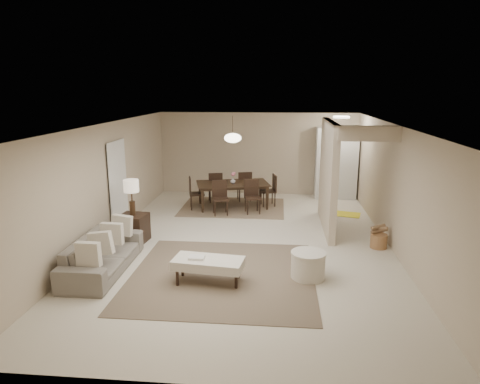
# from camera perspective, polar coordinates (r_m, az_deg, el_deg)

# --- Properties ---
(floor) EXTENTS (9.00, 9.00, 0.00)m
(floor) POSITION_cam_1_polar(r_m,az_deg,el_deg) (9.15, 0.78, -6.86)
(floor) COLOR beige
(floor) RESTS_ON ground
(ceiling) EXTENTS (9.00, 9.00, 0.00)m
(ceiling) POSITION_cam_1_polar(r_m,az_deg,el_deg) (8.60, 0.84, 8.94)
(ceiling) COLOR white
(ceiling) RESTS_ON back_wall
(back_wall) EXTENTS (6.00, 0.00, 6.00)m
(back_wall) POSITION_cam_1_polar(r_m,az_deg,el_deg) (13.21, 2.35, 5.12)
(back_wall) COLOR #BEAA90
(back_wall) RESTS_ON floor
(left_wall) EXTENTS (0.00, 9.00, 9.00)m
(left_wall) POSITION_cam_1_polar(r_m,az_deg,el_deg) (9.50, -17.54, 1.13)
(left_wall) COLOR #BEAA90
(left_wall) RESTS_ON floor
(right_wall) EXTENTS (0.00, 9.00, 9.00)m
(right_wall) POSITION_cam_1_polar(r_m,az_deg,el_deg) (9.07, 20.05, 0.36)
(right_wall) COLOR #BEAA90
(right_wall) RESTS_ON floor
(partition) EXTENTS (0.15, 2.50, 2.50)m
(partition) POSITION_cam_1_polar(r_m,az_deg,el_deg) (10.06, 11.66, 2.15)
(partition) COLOR #BEAA90
(partition) RESTS_ON floor
(doorway) EXTENTS (0.04, 0.90, 2.04)m
(doorway) POSITION_cam_1_polar(r_m,az_deg,el_deg) (10.08, -15.99, 0.59)
(doorway) COLOR black
(doorway) RESTS_ON floor
(pantry_cabinet) EXTENTS (1.20, 0.55, 2.10)m
(pantry_cabinet) POSITION_cam_1_polar(r_m,az_deg,el_deg) (12.99, 12.69, 3.76)
(pantry_cabinet) COLOR silver
(pantry_cabinet) RESTS_ON floor
(flush_light) EXTENTS (0.44, 0.44, 0.05)m
(flush_light) POSITION_cam_1_polar(r_m,az_deg,el_deg) (11.88, 13.37, 9.69)
(flush_light) COLOR white
(flush_light) RESTS_ON ceiling
(living_rug) EXTENTS (3.20, 3.20, 0.01)m
(living_rug) POSITION_cam_1_polar(r_m,az_deg,el_deg) (7.69, -2.34, -10.98)
(living_rug) COLOR brown
(living_rug) RESTS_ON floor
(sofa) EXTENTS (2.14, 0.86, 0.62)m
(sofa) POSITION_cam_1_polar(r_m,az_deg,el_deg) (8.12, -17.84, -7.92)
(sofa) COLOR slate
(sofa) RESTS_ON floor
(ottoman_bench) EXTENTS (1.23, 0.68, 0.42)m
(ottoman_bench) POSITION_cam_1_polar(r_m,az_deg,el_deg) (7.31, -4.25, -9.51)
(ottoman_bench) COLOR beige
(ottoman_bench) RESTS_ON living_rug
(side_table) EXTENTS (0.60, 0.60, 0.60)m
(side_table) POSITION_cam_1_polar(r_m,az_deg,el_deg) (9.44, -13.99, -4.70)
(side_table) COLOR black
(side_table) RESTS_ON floor
(table_lamp) EXTENTS (0.32, 0.32, 0.76)m
(table_lamp) POSITION_cam_1_polar(r_m,az_deg,el_deg) (9.21, -14.30, 0.39)
(table_lamp) COLOR #402B1B
(table_lamp) RESTS_ON side_table
(round_pouf) EXTENTS (0.61, 0.61, 0.47)m
(round_pouf) POSITION_cam_1_polar(r_m,az_deg,el_deg) (7.58, 9.07, -9.62)
(round_pouf) COLOR beige
(round_pouf) RESTS_ON floor
(wicker_basket) EXTENTS (0.40, 0.40, 0.29)m
(wicker_basket) POSITION_cam_1_polar(r_m,az_deg,el_deg) (9.32, 18.00, -6.23)
(wicker_basket) COLOR brown
(wicker_basket) RESTS_ON floor
(dining_rug) EXTENTS (2.80, 2.10, 0.01)m
(dining_rug) POSITION_cam_1_polar(r_m,az_deg,el_deg) (11.85, -0.94, -2.02)
(dining_rug) COLOR brown
(dining_rug) RESTS_ON floor
(dining_table) EXTENTS (2.15, 1.53, 0.68)m
(dining_table) POSITION_cam_1_polar(r_m,az_deg,el_deg) (11.76, -0.95, -0.45)
(dining_table) COLOR black
(dining_table) RESTS_ON dining_rug
(dining_chairs) EXTENTS (2.40, 1.97, 0.89)m
(dining_chairs) POSITION_cam_1_polar(r_m,az_deg,el_deg) (11.74, -0.95, 0.03)
(dining_chairs) COLOR black
(dining_chairs) RESTS_ON dining_rug
(vase) EXTENTS (0.18, 0.18, 0.15)m
(vase) POSITION_cam_1_polar(r_m,az_deg,el_deg) (11.67, -0.95, 1.53)
(vase) COLOR silver
(vase) RESTS_ON dining_table
(yellow_mat) EXTENTS (0.94, 0.71, 0.01)m
(yellow_mat) POSITION_cam_1_polar(r_m,az_deg,el_deg) (11.53, 13.64, -2.86)
(yellow_mat) COLOR yellow
(yellow_mat) RESTS_ON floor
(pendant_light) EXTENTS (0.46, 0.46, 0.71)m
(pendant_light) POSITION_cam_1_polar(r_m,az_deg,el_deg) (11.48, -0.98, 7.22)
(pendant_light) COLOR #402B1B
(pendant_light) RESTS_ON ceiling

